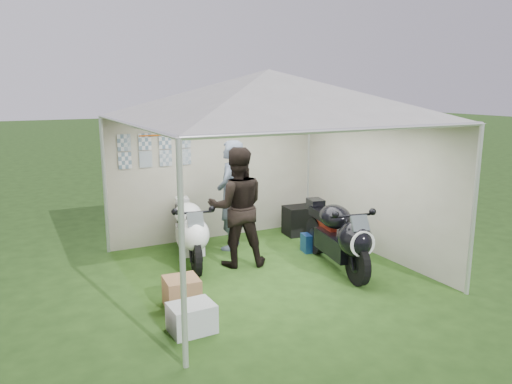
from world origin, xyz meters
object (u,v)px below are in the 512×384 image
Objects in this scene: canopy_tent at (267,100)px; motorcycle_white at (190,230)px; motorcycle_black at (339,234)px; crate_1 at (182,292)px; person_dark_jacket at (237,207)px; person_blue_jacket at (230,195)px; equipment_box at (299,220)px; paddock_stand at (314,242)px; crate_0 at (192,318)px.

canopy_tent is 2.39m from motorcycle_white.
motorcycle_black is (0.98, -0.50, -2.01)m from canopy_tent.
crate_1 is (-1.58, -0.66, -2.38)m from canopy_tent.
motorcycle_black is 1.62m from person_dark_jacket.
person_blue_jacket is 4.43× the size of crate_1.
canopy_tent is at bearing -30.73° from motorcycle_white.
person_dark_jacket is at bearing -150.87° from equipment_box.
person_dark_jacket reaches higher than motorcycle_black.
equipment_box is 3.65m from crate_1.
motorcycle_white is at bearing -166.75° from equipment_box.
paddock_stand is 0.22× the size of person_blue_jacket.
equipment_box is at bearing 136.68° from person_blue_jacket.
motorcycle_black is at bearing -103.77° from equipment_box.
paddock_stand is 3.35m from crate_0.
motorcycle_white is 2.35m from crate_0.
crate_1 is at bearing 57.48° from person_dark_jacket.
canopy_tent reaches higher than crate_1.
motorcycle_black reaches higher than crate_1.
crate_1 is at bearing -145.79° from equipment_box.
crate_0 reaches higher than paddock_stand.
crate_0 is at bearing -151.88° from motorcycle_black.
person_dark_jacket is at bearing 23.45° from person_blue_jacket.
canopy_tent reaches higher than paddock_stand.
motorcycle_white reaches higher than crate_1.
crate_0 is (-2.67, -0.86, -0.40)m from motorcycle_black.
person_dark_jacket is at bearing 125.07° from canopy_tent.
crate_0 is 1.18× the size of crate_1.
person_blue_jacket is 3.16m from crate_0.
crate_0 is 0.70m from crate_1.
motorcycle_white is 1.05× the size of person_dark_jacket.
motorcycle_black is at bearing -26.94° from canopy_tent.
person_blue_jacket is at bearing 92.22° from canopy_tent.
equipment_box is at bearing 86.58° from motorcycle_black.
canopy_tent is 3.03× the size of person_dark_jacket.
motorcycle_white is at bearing 66.65° from crate_1.
person_dark_jacket is 4.40× the size of crate_1.
person_blue_jacket reaches higher than equipment_box.
paddock_stand is 0.22× the size of person_dark_jacket.
motorcycle_white is 0.85m from person_dark_jacket.
motorcycle_black is 1.09× the size of person_blue_jacket.
equipment_box is (1.44, 1.39, -2.30)m from canopy_tent.
person_blue_jacket reaches higher than paddock_stand.
paddock_stand is (0.17, 0.92, -0.41)m from motorcycle_black.
person_blue_jacket is (-1.03, 1.73, 0.37)m from motorcycle_black.
person_blue_jacket is (-1.20, 0.81, 0.79)m from paddock_stand.
motorcycle_black reaches higher than crate_0.
canopy_tent is 2.05m from person_blue_jacket.
motorcycle_white is 0.96× the size of motorcycle_black.
person_blue_jacket is at bearing 35.41° from motorcycle_white.
paddock_stand is at bearing 96.56° from person_blue_jacket.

